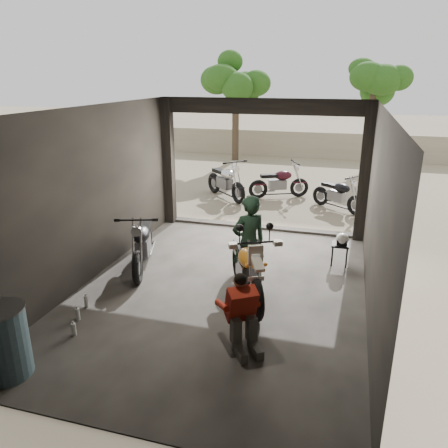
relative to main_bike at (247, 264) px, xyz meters
The scene contains 16 objects.
ground 0.82m from the main_bike, 166.79° to the left, with size 80.00×80.00×0.00m, color #7A6D56.
garage 1.04m from the main_bike, 126.54° to the left, with size 7.00×7.13×3.20m.
boundary_wall 14.12m from the main_bike, 91.99° to the left, with size 18.00×0.30×1.20m, color gray.
tree_left 13.51m from the main_bike, 105.47° to the left, with size 2.20×2.20×5.60m.
tree_right 14.60m from the main_bike, 80.71° to the left, with size 2.20×2.20×5.00m.
main_bike is the anchor object (origin of this frame).
left_bike 2.38m from the main_bike, 164.03° to the left, with size 0.74×1.79×1.21m, color black, non-canonical shape.
outside_bike_a 6.54m from the main_bike, 108.99° to the left, with size 0.77×1.87×1.27m, color black, non-canonical shape.
outside_bike_b 6.70m from the main_bike, 94.44° to the left, with size 0.70×1.69×1.14m, color #390D18, non-canonical shape.
outside_bike_c 5.98m from the main_bike, 77.28° to the left, with size 0.65×1.58×1.07m, color black, non-canonical shape.
rider 0.45m from the main_bike, 98.63° to the left, with size 0.64×0.42×1.76m, color black.
mechanic 1.52m from the main_bike, 78.28° to the right, with size 0.54×0.74×1.07m, color red, non-canonical shape.
stool 2.41m from the main_bike, 50.97° to the left, with size 0.34×0.34×0.47m.
helmet 2.38m from the main_bike, 49.92° to the left, with size 0.25×0.27×0.24m, color white.
oil_drum 3.81m from the main_bike, 130.80° to the right, with size 0.62×0.62×0.96m, color #38555F.
sign_post 5.85m from the main_bike, 66.38° to the left, with size 0.75×0.08×2.26m.
Camera 1 is at (2.00, -6.79, 3.71)m, focal length 35.00 mm.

